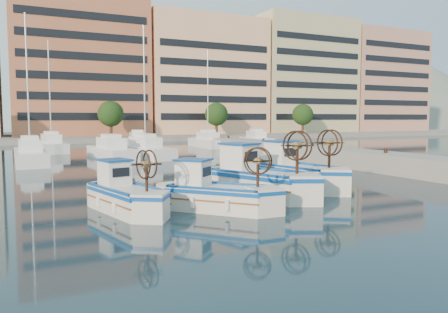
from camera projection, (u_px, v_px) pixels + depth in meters
ground at (260, 203)px, 18.06m from camera, size 300.00×300.00×0.00m
quay at (364, 159)px, 30.72m from camera, size 3.00×60.00×1.20m
waterfront at (127, 77)px, 79.66m from camera, size 180.00×40.00×25.60m
hill_east at (425, 127)px, 176.49m from camera, size 160.00×160.00×50.00m
yacht_marina at (87, 149)px, 41.50m from camera, size 39.81×22.86×11.50m
fishing_boat_a at (125, 194)px, 16.28m from camera, size 2.40×4.00×2.42m
fishing_boat_b at (215, 193)px, 16.50m from camera, size 3.72×3.84×2.45m
fishing_boat_c at (258, 178)px, 19.35m from camera, size 3.47×4.97×2.99m
fishing_boat_d at (296, 172)px, 21.79m from camera, size 2.87×4.92×2.98m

